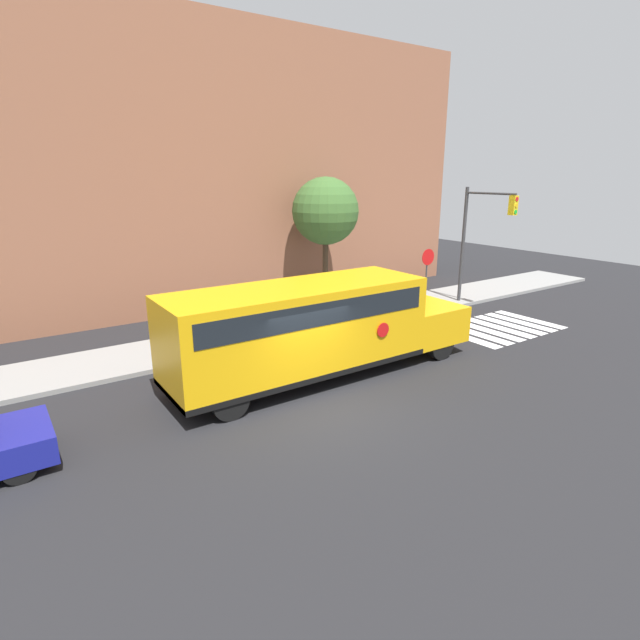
# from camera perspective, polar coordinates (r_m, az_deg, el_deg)

# --- Properties ---
(ground_plane) EXTENTS (60.00, 60.00, 0.00)m
(ground_plane) POSITION_cam_1_polar(r_m,az_deg,el_deg) (13.43, 0.56, -10.07)
(ground_plane) COLOR black
(sidewalk_strip) EXTENTS (44.00, 3.00, 0.15)m
(sidewalk_strip) POSITION_cam_1_polar(r_m,az_deg,el_deg) (18.71, -10.90, -2.36)
(sidewalk_strip) COLOR gray
(sidewalk_strip) RESTS_ON ground
(building_backdrop) EXTENTS (32.00, 4.00, 12.40)m
(building_backdrop) POSITION_cam_1_polar(r_m,az_deg,el_deg) (23.89, -18.28, 16.07)
(building_backdrop) COLOR #935B42
(building_backdrop) RESTS_ON ground
(crosswalk_stripes) EXTENTS (4.70, 3.20, 0.01)m
(crosswalk_stripes) POSITION_cam_1_polar(r_m,az_deg,el_deg) (21.48, 19.73, -0.81)
(crosswalk_stripes) COLOR white
(crosswalk_stripes) RESTS_ON ground
(school_bus) EXTENTS (10.06, 2.57, 2.92)m
(school_bus) POSITION_cam_1_polar(r_m,az_deg,el_deg) (14.79, -0.90, -0.61)
(school_bus) COLOR #EAA80F
(school_bus) RESTS_ON ground
(stop_sign) EXTENTS (0.73, 0.10, 2.82)m
(stop_sign) POSITION_cam_1_polar(r_m,az_deg,el_deg) (22.86, 12.13, 5.61)
(stop_sign) COLOR #38383A
(stop_sign) RESTS_ON ground
(traffic_light) EXTENTS (0.28, 2.69, 5.43)m
(traffic_light) POSITION_cam_1_polar(r_m,az_deg,el_deg) (23.83, 17.71, 9.74)
(traffic_light) COLOR #38383A
(traffic_light) RESTS_ON ground
(tree_far_sidewalk) EXTENTS (3.06, 3.06, 5.89)m
(tree_far_sidewalk) POSITION_cam_1_polar(r_m,az_deg,el_deg) (23.28, 0.63, 12.29)
(tree_far_sidewalk) COLOR #423323
(tree_far_sidewalk) RESTS_ON ground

